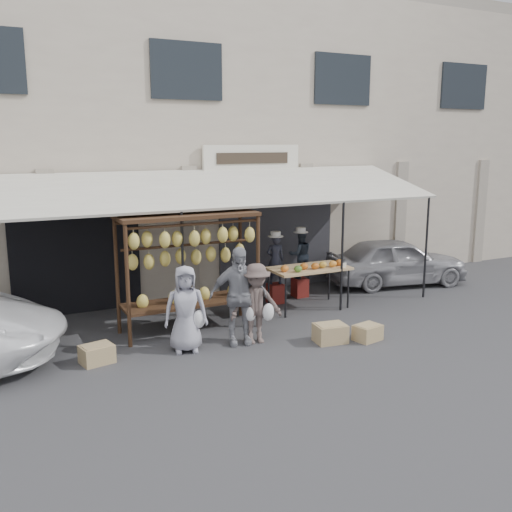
{
  "coord_description": "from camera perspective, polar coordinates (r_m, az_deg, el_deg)",
  "views": [
    {
      "loc": [
        -4.31,
        -8.5,
        3.54
      ],
      "look_at": [
        0.61,
        1.4,
        1.3
      ],
      "focal_mm": 40.0,
      "sensor_mm": 36.0,
      "label": 1
    }
  ],
  "objects": [
    {
      "name": "crate_near_b",
      "position": [
        10.57,
        11.09,
        -7.53
      ],
      "size": [
        0.53,
        0.45,
        0.28
      ],
      "primitive_type": "cube",
      "rotation": [
        0.0,
        0.0,
        0.2
      ],
      "color": "tan",
      "rests_on": "ground_plane"
    },
    {
      "name": "stool_left",
      "position": [
        12.67,
        1.93,
        -3.75
      ],
      "size": [
        0.34,
        0.34,
        0.44
      ],
      "primitive_type": "cube",
      "rotation": [
        0.0,
        0.0,
        0.1
      ],
      "color": "maroon",
      "rests_on": "ground_plane"
    },
    {
      "name": "shophouse",
      "position": [
        15.6,
        -10.62,
        11.66
      ],
      "size": [
        24.0,
        6.15,
        7.3
      ],
      "color": "#BBAE98",
      "rests_on": "ground_plane"
    },
    {
      "name": "produce_table",
      "position": [
        12.13,
        5.42,
        -1.29
      ],
      "size": [
        1.7,
        0.9,
        1.04
      ],
      "color": "tan",
      "rests_on": "ground_plane"
    },
    {
      "name": "vendor_right",
      "position": [
        13.04,
        4.46,
        0.14
      ],
      "size": [
        0.61,
        0.52,
        1.1
      ],
      "primitive_type": "imported",
      "rotation": [
        0.0,
        0.0,
        2.93
      ],
      "color": "#212934",
      "rests_on": "stool_right"
    },
    {
      "name": "ground_plane",
      "position": [
        10.17,
        0.42,
        -8.93
      ],
      "size": [
        90.0,
        90.0,
        0.0
      ],
      "primitive_type": "plane",
      "color": "#2D2D30"
    },
    {
      "name": "sedan",
      "position": [
        14.63,
        13.85,
        -0.5
      ],
      "size": [
        3.7,
        2.08,
        1.19
      ],
      "primitive_type": "imported",
      "rotation": [
        0.0,
        0.0,
        1.37
      ],
      "color": "#939297",
      "rests_on": "ground_plane"
    },
    {
      "name": "customer_right",
      "position": [
        10.08,
        -0.01,
        -4.78
      ],
      "size": [
        1.0,
        0.67,
        1.44
      ],
      "primitive_type": "imported",
      "rotation": [
        0.0,
        0.0,
        -0.15
      ],
      "color": "brown",
      "rests_on": "ground_plane"
    },
    {
      "name": "crate_near_a",
      "position": [
        10.36,
        7.43,
        -7.67
      ],
      "size": [
        0.6,
        0.48,
        0.33
      ],
      "primitive_type": "cube",
      "rotation": [
        0.0,
        0.0,
        -0.13
      ],
      "color": "tan",
      "rests_on": "ground_plane"
    },
    {
      "name": "customer_left",
      "position": [
        9.75,
        -7.07,
        -5.28
      ],
      "size": [
        0.82,
        0.63,
        1.49
      ],
      "primitive_type": "imported",
      "rotation": [
        0.0,
        0.0,
        -0.23
      ],
      "color": "#9797A5",
      "rests_on": "ground_plane"
    },
    {
      "name": "vendor_left",
      "position": [
        12.49,
        1.95,
        -0.36
      ],
      "size": [
        0.46,
        0.36,
        1.1
      ],
      "primitive_type": "imported",
      "rotation": [
        0.0,
        0.0,
        2.86
      ],
      "color": "#20232F",
      "rests_on": "stool_left"
    },
    {
      "name": "awning",
      "position": [
        11.65,
        -4.62,
        6.66
      ],
      "size": [
        10.0,
        2.35,
        2.92
      ],
      "color": "beige",
      "rests_on": "ground_plane"
    },
    {
      "name": "crate_far",
      "position": [
        9.71,
        -15.63,
        -9.43
      ],
      "size": [
        0.57,
        0.48,
        0.3
      ],
      "primitive_type": "cube",
      "rotation": [
        0.0,
        0.0,
        0.21
      ],
      "color": "tan",
      "rests_on": "ground_plane"
    },
    {
      "name": "stool_right",
      "position": [
        13.21,
        4.41,
        -3.14
      ],
      "size": [
        0.39,
        0.39,
        0.44
      ],
      "primitive_type": "cube",
      "rotation": [
        0.0,
        0.0,
        -0.31
      ],
      "color": "maroon",
      "rests_on": "ground_plane"
    },
    {
      "name": "customer_mid",
      "position": [
        10.01,
        -1.8,
        -3.99
      ],
      "size": [
        1.1,
        0.66,
        1.75
      ],
      "primitive_type": "imported",
      "rotation": [
        0.0,
        0.0,
        -0.24
      ],
      "color": "gray",
      "rests_on": "ground_plane"
    },
    {
      "name": "banana_rack",
      "position": [
        10.58,
        -6.7,
        0.65
      ],
      "size": [
        2.6,
        0.9,
        2.24
      ],
      "color": "#382514",
      "rests_on": "ground_plane"
    }
  ]
}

